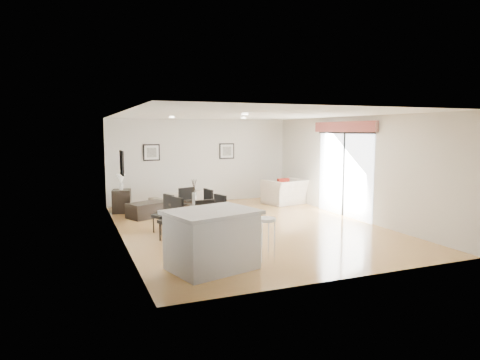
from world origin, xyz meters
name	(u,v)px	position (x,y,z in m)	size (l,w,h in m)	color
ground	(248,226)	(0.00, 0.00, 0.00)	(8.00, 8.00, 0.00)	tan
wall_back	(201,161)	(0.00, 4.00, 1.35)	(6.00, 0.04, 2.70)	silver
wall_front	(349,194)	(0.00, -4.00, 1.35)	(6.00, 0.04, 2.70)	silver
wall_left	(120,176)	(-3.00, 0.00, 1.35)	(0.04, 8.00, 2.70)	silver
wall_right	(352,167)	(3.00, 0.00, 1.35)	(0.04, 8.00, 2.70)	silver
ceiling	(248,115)	(0.00, 0.00, 2.70)	(6.00, 8.00, 0.02)	white
sofa	(183,199)	(-0.88, 2.95, 0.28)	(1.90, 0.74, 0.56)	gray
armchair	(285,192)	(2.34, 2.54, 0.39)	(1.21, 1.05, 0.78)	white
courtyard_plant_a	(427,200)	(5.63, -0.07, 0.34)	(0.61, 0.52, 0.67)	#375022
courtyard_plant_b	(396,192)	(5.64, 1.24, 0.37)	(0.42, 0.42, 0.74)	#375022
dining_table	(194,208)	(-1.43, -0.26, 0.60)	(1.10, 1.72, 0.66)	black
dining_chair_wnear	(173,217)	(-1.99, -0.63, 0.51)	(0.53, 0.53, 0.92)	black
dining_chair_wfar	(165,211)	(-1.99, 0.16, 0.48)	(0.50, 0.50, 0.87)	black
dining_chair_enear	(224,213)	(-0.87, -0.68, 0.52)	(0.52, 0.52, 0.94)	black
dining_chair_efar	(212,206)	(-0.87, 0.13, 0.53)	(0.48, 0.48, 0.96)	black
dining_chair_head	(207,220)	(-1.44, -1.24, 0.51)	(0.46, 0.46, 0.92)	black
dining_chair_foot	(184,204)	(-1.40, 0.72, 0.53)	(0.53, 0.53, 0.95)	black
vase	(194,194)	(-1.43, -0.26, 0.90)	(0.76, 1.16, 0.59)	white
coffee_table	(147,210)	(-2.09, 2.02, 0.20)	(1.02, 0.61, 0.41)	black
side_table	(122,201)	(-2.66, 2.97, 0.33)	(0.50, 0.50, 0.66)	black
table_lamp	(121,180)	(-2.66, 2.97, 0.95)	(0.23, 0.23, 0.44)	white
cushion	(283,185)	(2.23, 2.43, 0.64)	(0.39, 0.12, 0.39)	maroon
kitchen_island	(212,239)	(-1.82, -2.74, 0.51)	(1.68, 1.45, 1.00)	#B9B9BB
bar_stool	(265,224)	(-0.83, -2.74, 0.69)	(0.37, 0.37, 0.80)	white
framed_print_back_left	(151,152)	(-1.60, 3.97, 1.65)	(0.52, 0.04, 0.52)	black
framed_print_back_right	(227,151)	(0.90, 3.97, 1.65)	(0.52, 0.04, 0.52)	black
framed_print_left_wall	(122,163)	(-2.97, -0.20, 1.65)	(0.04, 0.52, 0.52)	black
sliding_door	(344,155)	(2.96, 0.30, 1.66)	(0.12, 2.70, 2.57)	white
courtyard	(418,176)	(6.16, 0.87, 0.92)	(6.00, 6.00, 2.00)	gray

